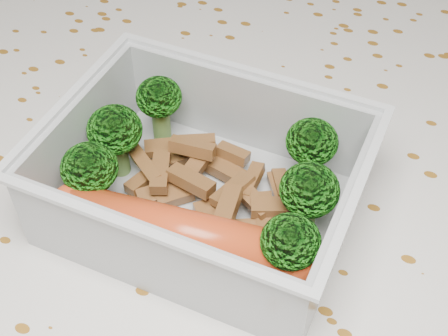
% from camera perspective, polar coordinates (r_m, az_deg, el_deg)
% --- Properties ---
extents(dining_table, '(1.40, 0.90, 0.75)m').
position_cam_1_polar(dining_table, '(0.51, -0.76, -8.68)').
color(dining_table, brown).
rests_on(dining_table, ground).
extents(tablecloth, '(1.46, 0.96, 0.19)m').
position_cam_1_polar(tablecloth, '(0.47, -0.82, -5.21)').
color(tablecloth, silver).
rests_on(tablecloth, dining_table).
extents(lunch_container, '(0.20, 0.16, 0.07)m').
position_cam_1_polar(lunch_container, '(0.41, -1.83, -1.92)').
color(lunch_container, silver).
rests_on(lunch_container, tablecloth).
extents(broccoli_florets, '(0.18, 0.12, 0.06)m').
position_cam_1_polar(broccoli_florets, '(0.40, -1.48, 0.43)').
color(broccoli_florets, '#608C3F').
rests_on(broccoli_florets, lunch_container).
extents(meat_pile, '(0.13, 0.08, 0.03)m').
position_cam_1_polar(meat_pile, '(0.42, -0.92, -1.57)').
color(meat_pile, brown).
rests_on(meat_pile, lunch_container).
extents(sausage, '(0.17, 0.05, 0.03)m').
position_cam_1_polar(sausage, '(0.38, -3.92, -5.93)').
color(sausage, '#CB4119').
rests_on(sausage, lunch_container).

